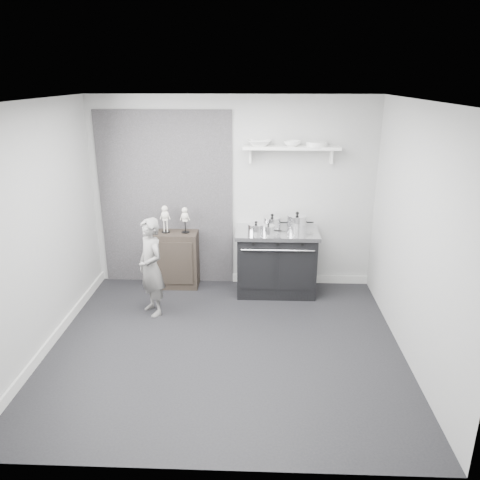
% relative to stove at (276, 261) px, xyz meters
% --- Properties ---
extents(ground, '(4.00, 4.00, 0.00)m').
position_rel_stove_xyz_m(ground, '(-0.63, -1.48, -0.46)').
color(ground, black).
rests_on(ground, ground).
extents(room_shell, '(4.02, 3.62, 2.71)m').
position_rel_stove_xyz_m(room_shell, '(-0.72, -1.33, 1.18)').
color(room_shell, '#A9A9A7').
rests_on(room_shell, ground).
extents(wall_shelf, '(1.30, 0.26, 0.24)m').
position_rel_stove_xyz_m(wall_shelf, '(0.17, 0.20, 1.55)').
color(wall_shelf, white).
rests_on(wall_shelf, room_shell).
extents(stove, '(1.14, 0.71, 0.91)m').
position_rel_stove_xyz_m(stove, '(0.00, 0.00, 0.00)').
color(stove, black).
rests_on(stove, ground).
extents(side_cabinet, '(0.63, 0.37, 0.82)m').
position_rel_stove_xyz_m(side_cabinet, '(-1.44, 0.13, -0.05)').
color(side_cabinet, black).
rests_on(side_cabinet, ground).
extents(child, '(0.53, 0.56, 1.28)m').
position_rel_stove_xyz_m(child, '(-1.61, -0.71, 0.18)').
color(child, slate).
rests_on(child, ground).
extents(pot_front_left, '(0.31, 0.22, 0.17)m').
position_rel_stove_xyz_m(pot_front_left, '(-0.29, -0.12, 0.52)').
color(pot_front_left, silver).
rests_on(pot_front_left, stove).
extents(pot_back_left, '(0.34, 0.26, 0.20)m').
position_rel_stove_xyz_m(pot_back_left, '(-0.07, 0.15, 0.53)').
color(pot_back_left, silver).
rests_on(pot_back_left, stove).
extents(pot_back_right, '(0.37, 0.29, 0.24)m').
position_rel_stove_xyz_m(pot_back_right, '(0.28, 0.11, 0.55)').
color(pot_back_right, silver).
rests_on(pot_back_right, stove).
extents(pot_front_center, '(0.27, 0.18, 0.16)m').
position_rel_stove_xyz_m(pot_front_center, '(-0.12, -0.18, 0.52)').
color(pot_front_center, silver).
rests_on(pot_front_center, stove).
extents(skeleton_full, '(0.13, 0.08, 0.45)m').
position_rel_stove_xyz_m(skeleton_full, '(-1.57, 0.13, 0.59)').
color(skeleton_full, silver).
rests_on(skeleton_full, side_cabinet).
extents(skeleton_torso, '(0.12, 0.08, 0.43)m').
position_rel_stove_xyz_m(skeleton_torso, '(-1.29, 0.13, 0.58)').
color(skeleton_torso, silver).
rests_on(skeleton_torso, side_cabinet).
extents(bowl_large, '(0.33, 0.33, 0.08)m').
position_rel_stove_xyz_m(bowl_large, '(-0.26, 0.19, 1.62)').
color(bowl_large, white).
rests_on(bowl_large, wall_shelf).
extents(bowl_small, '(0.22, 0.22, 0.07)m').
position_rel_stove_xyz_m(bowl_small, '(0.18, 0.19, 1.61)').
color(bowl_small, white).
rests_on(bowl_small, wall_shelf).
extents(plate_stack, '(0.29, 0.29, 0.06)m').
position_rel_stove_xyz_m(plate_stack, '(0.50, 0.19, 1.61)').
color(plate_stack, white).
rests_on(plate_stack, wall_shelf).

